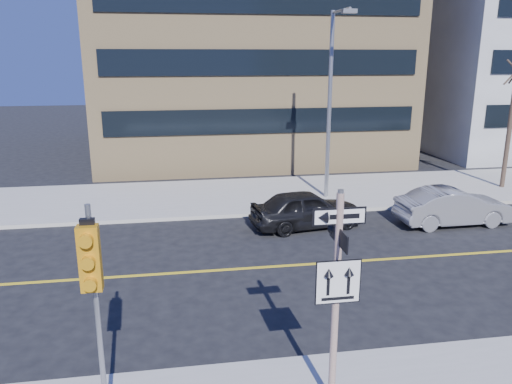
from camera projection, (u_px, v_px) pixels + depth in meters
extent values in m
plane|color=black|center=(298.00, 336.00, 11.64)|extent=(120.00, 120.00, 0.00)
cylinder|color=beige|center=(335.00, 304.00, 8.69)|extent=(0.13, 0.13, 4.00)
cylinder|color=gray|center=(341.00, 191.00, 8.16)|extent=(0.10, 0.10, 0.06)
cube|color=black|center=(340.00, 216.00, 8.27)|extent=(0.92, 0.03, 0.30)
cube|color=black|center=(339.00, 236.00, 8.37)|extent=(0.03, 0.92, 0.30)
cube|color=white|center=(338.00, 282.00, 8.50)|extent=(0.80, 0.03, 0.80)
cylinder|color=gray|center=(98.00, 322.00, 8.08)|extent=(0.09, 0.09, 4.00)
cube|color=orange|center=(90.00, 258.00, 7.57)|extent=(0.32, 0.22, 1.05)
sphere|color=#8C0705|center=(86.00, 240.00, 7.37)|extent=(0.17, 0.17, 0.17)
sphere|color=black|center=(89.00, 261.00, 7.46)|extent=(0.17, 0.17, 0.17)
sphere|color=black|center=(91.00, 283.00, 7.55)|extent=(0.17, 0.17, 0.17)
imported|color=black|center=(306.00, 209.00, 18.87)|extent=(2.34, 4.46, 1.45)
imported|color=gray|center=(453.00, 207.00, 19.19)|extent=(1.60, 4.38, 1.43)
cylinder|color=gray|center=(329.00, 108.00, 21.64)|extent=(0.18, 0.18, 8.00)
cylinder|color=gray|center=(341.00, 11.00, 19.66)|extent=(0.10, 2.20, 0.10)
cube|color=gray|center=(349.00, 11.00, 18.73)|extent=(0.55, 0.30, 0.16)
cylinder|color=#3B2D22|center=(510.00, 127.00, 23.60)|extent=(0.22, 0.22, 5.80)
cube|color=tan|center=(241.00, 15.00, 33.38)|extent=(18.00, 18.00, 18.00)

